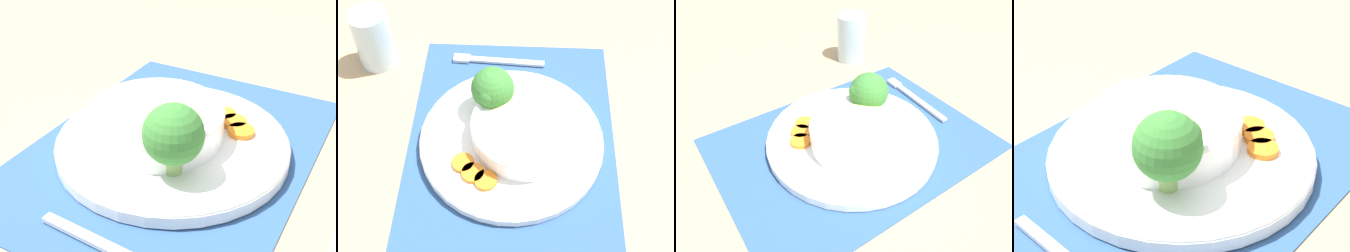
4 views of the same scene
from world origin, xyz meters
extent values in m
plane|color=tan|center=(0.00, 0.00, 0.00)|extent=(4.00, 4.00, 0.00)
cube|color=#2D5184|center=(0.00, 0.00, 0.00)|extent=(0.53, 0.41, 0.00)
cylinder|color=white|center=(0.00, 0.00, 0.01)|extent=(0.32, 0.32, 0.02)
torus|color=white|center=(0.00, 0.00, 0.02)|extent=(0.32, 0.32, 0.01)
cylinder|color=white|center=(0.00, -0.02, 0.04)|extent=(0.18, 0.18, 0.04)
torus|color=white|center=(0.00, -0.02, 0.06)|extent=(0.18, 0.18, 0.01)
ellipsoid|color=beige|center=(0.00, -0.02, 0.05)|extent=(0.15, 0.15, 0.04)
cylinder|color=#84AD5B|center=(0.07, 0.03, 0.03)|extent=(0.02, 0.02, 0.03)
sphere|color=#387A33|center=(0.07, 0.03, 0.07)|extent=(0.08, 0.08, 0.08)
sphere|color=#387A33|center=(0.05, 0.04, 0.08)|extent=(0.03, 0.03, 0.03)
sphere|color=#387A33|center=(0.09, 0.02, 0.08)|extent=(0.03, 0.03, 0.03)
cylinder|color=orange|center=(-0.05, 0.08, 0.02)|extent=(0.04, 0.04, 0.01)
cylinder|color=orange|center=(-0.07, 0.07, 0.02)|extent=(0.04, 0.04, 0.01)
cylinder|color=orange|center=(-0.08, 0.05, 0.02)|extent=(0.04, 0.04, 0.01)
cylinder|color=silver|center=(0.22, 0.25, 0.06)|extent=(0.07, 0.07, 0.12)
cylinder|color=silver|center=(0.22, 0.25, 0.04)|extent=(0.06, 0.06, 0.07)
cube|color=silver|center=(0.20, 0.01, 0.01)|extent=(0.04, 0.18, 0.01)
cube|color=silver|center=(0.21, 0.09, 0.01)|extent=(0.02, 0.04, 0.01)
camera|label=1|loc=(0.50, 0.20, 0.37)|focal=50.00mm
camera|label=2|loc=(-0.47, 0.04, 0.68)|focal=50.00mm
camera|label=3|loc=(-0.31, -0.34, 0.43)|focal=35.00mm
camera|label=4|loc=(0.45, 0.31, 0.41)|focal=60.00mm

